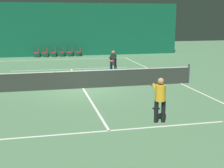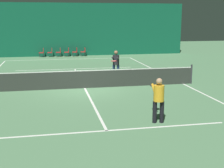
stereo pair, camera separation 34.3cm
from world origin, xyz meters
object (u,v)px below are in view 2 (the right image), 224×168
object	(u,v)px
player_near	(159,97)
courtside_chair_4	(76,51)
courtside_chair_5	(84,51)
player_far	(116,62)
courtside_chair_3	(67,51)
courtside_chair_2	(59,52)
courtside_chair_0	(42,52)
courtside_chair_1	(51,52)
tennis_net	(85,79)

from	to	relation	value
player_near	courtside_chair_4	xyz separation A→B (m)	(-1.24, 19.79, -0.44)
courtside_chair_5	player_far	bearing A→B (deg)	3.56
courtside_chair_3	courtside_chair_2	bearing A→B (deg)	-90.00
courtside_chair_0	courtside_chair_4	xyz separation A→B (m)	(3.10, 0.00, 0.00)
player_far	courtside_chair_5	distance (m)	11.52
courtside_chair_2	courtside_chair_5	size ratio (longest dim) A/B	1.00
courtside_chair_2	courtside_chair_3	distance (m)	0.78
courtside_chair_1	courtside_chair_5	xyz separation A→B (m)	(3.10, 0.00, 0.00)
courtside_chair_3	courtside_chair_4	world-z (taller)	same
player_near	courtside_chair_1	xyz separation A→B (m)	(-3.57, 19.79, -0.44)
courtside_chair_1	courtside_chair_5	bearing A→B (deg)	90.00
player_near	courtside_chair_3	xyz separation A→B (m)	(-2.02, 19.79, -0.44)
tennis_net	courtside_chair_5	xyz separation A→B (m)	(1.45, 13.87, -0.03)
player_far	player_near	bearing A→B (deg)	17.47
player_near	courtside_chair_1	world-z (taller)	player_near
tennis_net	player_near	world-z (taller)	player_near
courtside_chair_4	courtside_chair_5	xyz separation A→B (m)	(0.78, 0.00, 0.00)
player_far	courtside_chair_5	bearing A→B (deg)	-157.23
courtside_chair_1	courtside_chair_2	xyz separation A→B (m)	(0.78, 0.00, 0.00)
tennis_net	courtside_chair_0	distance (m)	14.08
courtside_chair_0	courtside_chair_2	world-z (taller)	same
player_near	courtside_chair_1	size ratio (longest dim) A/B	1.89
courtside_chair_1	courtside_chair_3	xyz separation A→B (m)	(1.55, 0.00, 0.00)
courtside_chair_0	courtside_chair_2	bearing A→B (deg)	90.00
player_near	courtside_chair_2	world-z (taller)	player_near
courtside_chair_1	courtside_chair_4	world-z (taller)	same
player_far	courtside_chair_4	world-z (taller)	player_far
player_near	player_far	xyz separation A→B (m)	(0.25, 8.30, 0.05)
tennis_net	courtside_chair_4	world-z (taller)	tennis_net
courtside_chair_0	courtside_chair_5	world-z (taller)	same
courtside_chair_2	courtside_chair_4	world-z (taller)	same
courtside_chair_4	courtside_chair_5	distance (m)	0.78
courtside_chair_0	courtside_chair_4	bearing A→B (deg)	90.00
courtside_chair_2	courtside_chair_4	distance (m)	1.55
player_far	courtside_chair_2	xyz separation A→B (m)	(-3.04, 11.49, -0.49)
courtside_chair_3	courtside_chair_4	bearing A→B (deg)	90.00
player_near	player_far	size ratio (longest dim) A/B	0.95
player_near	courtside_chair_2	size ratio (longest dim) A/B	1.89
courtside_chair_0	courtside_chair_4	distance (m)	3.10
courtside_chair_2	courtside_chair_5	bearing A→B (deg)	90.00
player_far	courtside_chair_0	xyz separation A→B (m)	(-4.60, 11.49, -0.49)
courtside_chair_3	tennis_net	bearing A→B (deg)	0.40
courtside_chair_1	courtside_chair_4	distance (m)	2.33
courtside_chair_1	courtside_chair_5	distance (m)	3.10
courtside_chair_0	courtside_chair_4	world-z (taller)	same
courtside_chair_4	courtside_chair_5	bearing A→B (deg)	90.00
player_near	courtside_chair_2	bearing A→B (deg)	17.83
courtside_chair_2	player_far	bearing A→B (deg)	14.84
courtside_chair_1	courtside_chair_2	bearing A→B (deg)	90.00
courtside_chair_4	courtside_chair_2	bearing A→B (deg)	-90.00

